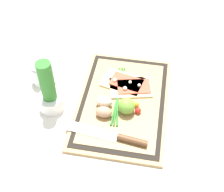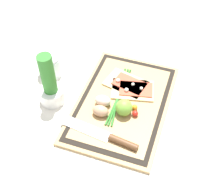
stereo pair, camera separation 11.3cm
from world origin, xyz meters
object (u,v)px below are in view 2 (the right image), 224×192
at_px(egg_pink, 103,101).
at_px(egg_brown, 101,111).
at_px(cherry_tomato_red, 135,114).
at_px(knife, 111,138).
at_px(lime, 124,108).
at_px(sauce_jar, 50,66).
at_px(pizza_slice_far, 126,83).
at_px(cherry_tomato_yellow, 135,107).
at_px(pizza_slice_near, 133,90).
at_px(herb_pot, 50,86).

bearing_deg(egg_pink, egg_brown, -170.48).
distance_m(egg_pink, cherry_tomato_red, 0.12).
bearing_deg(knife, lime, -3.12).
height_order(egg_brown, sauce_jar, sauce_jar).
height_order(pizza_slice_far, cherry_tomato_yellow, pizza_slice_far).
bearing_deg(pizza_slice_near, lime, 178.68).
relative_size(pizza_slice_far, egg_brown, 2.95).
relative_size(pizza_slice_far, egg_pink, 2.95).
height_order(cherry_tomato_red, herb_pot, herb_pot).
bearing_deg(egg_brown, pizza_slice_near, -27.91).
relative_size(egg_pink, cherry_tomato_red, 2.65).
xyz_separation_m(cherry_tomato_red, cherry_tomato_yellow, (0.03, 0.01, -0.00)).
height_order(knife, egg_pink, egg_pink).
bearing_deg(cherry_tomato_yellow, herb_pot, 97.99).
height_order(pizza_slice_near, egg_pink, egg_pink).
distance_m(egg_pink, cherry_tomato_yellow, 0.12).
bearing_deg(pizza_slice_far, cherry_tomato_red, -151.60).
relative_size(egg_brown, herb_pot, 0.27).
bearing_deg(sauce_jar, cherry_tomato_yellow, -102.75).
bearing_deg(herb_pot, cherry_tomato_red, -87.17).
height_order(pizza_slice_near, sauce_jar, sauce_jar).
xyz_separation_m(herb_pot, sauce_jar, (0.13, 0.07, -0.04)).
bearing_deg(knife, egg_brown, 38.37).
xyz_separation_m(knife, sauce_jar, (0.23, 0.33, 0.02)).
height_order(pizza_slice_far, cherry_tomato_red, pizza_slice_far).
xyz_separation_m(pizza_slice_near, lime, (-0.11, 0.00, 0.02)).
bearing_deg(egg_brown, herb_pot, 84.54).
relative_size(cherry_tomato_red, cherry_tomato_yellow, 1.11).
relative_size(egg_brown, sauce_jar, 0.62).
bearing_deg(sauce_jar, lime, -108.35).
bearing_deg(egg_brown, cherry_tomato_yellow, -60.09).
height_order(pizza_slice_near, lime, lime).
distance_m(pizza_slice_near, pizza_slice_far, 0.04).
bearing_deg(knife, sauce_jar, 55.26).
bearing_deg(pizza_slice_far, egg_brown, 165.85).
relative_size(egg_pink, lime, 0.99).
distance_m(egg_brown, cherry_tomato_red, 0.12).
relative_size(egg_brown, lime, 0.99).
height_order(cherry_tomato_red, sauce_jar, sauce_jar).
height_order(egg_pink, cherry_tomato_red, egg_pink).
relative_size(egg_pink, herb_pot, 0.27).
distance_m(pizza_slice_near, knife, 0.23).
relative_size(pizza_slice_far, herb_pot, 0.80).
bearing_deg(sauce_jar, herb_pot, -151.15).
relative_size(pizza_slice_near, pizza_slice_far, 1.02).
relative_size(cherry_tomato_yellow, sauce_jar, 0.21).
height_order(pizza_slice_near, cherry_tomato_yellow, pizza_slice_near).
distance_m(pizza_slice_far, herb_pot, 0.29).
relative_size(pizza_slice_far, lime, 2.92).
bearing_deg(cherry_tomato_yellow, sauce_jar, 77.25).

